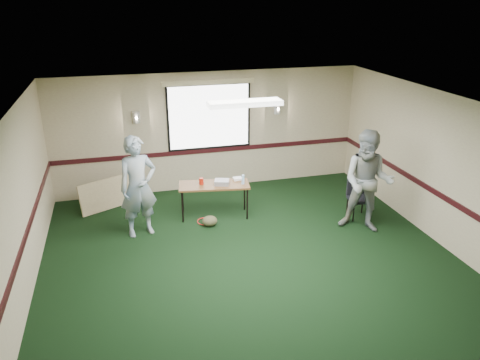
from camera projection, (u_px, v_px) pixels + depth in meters
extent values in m
plane|color=black|center=(261.00, 278.00, 7.55)|extent=(8.00, 8.00, 0.00)
plane|color=tan|center=(209.00, 131.00, 10.64)|extent=(7.00, 0.00, 7.00)
plane|color=tan|center=(11.00, 230.00, 6.21)|extent=(0.00, 8.00, 8.00)
plane|color=tan|center=(460.00, 179.00, 7.89)|extent=(0.00, 8.00, 8.00)
plane|color=beige|center=(264.00, 114.00, 6.55)|extent=(8.00, 8.00, 0.00)
cube|color=black|center=(210.00, 150.00, 10.79)|extent=(7.00, 0.03, 0.10)
cube|color=black|center=(18.00, 259.00, 6.38)|extent=(0.03, 8.00, 0.10)
cube|color=black|center=(455.00, 204.00, 8.05)|extent=(0.03, 8.00, 0.10)
cube|color=black|center=(209.00, 117.00, 10.48)|extent=(1.90, 0.01, 1.50)
cube|color=white|center=(209.00, 117.00, 10.48)|extent=(1.80, 0.02, 1.40)
cube|color=beige|center=(208.00, 82.00, 10.19)|extent=(2.05, 0.08, 0.10)
cylinder|color=silver|center=(136.00, 117.00, 10.03)|extent=(0.16, 0.16, 0.25)
cylinder|color=silver|center=(277.00, 108.00, 10.80)|extent=(0.16, 0.16, 0.25)
cube|color=white|center=(245.00, 103.00, 7.47)|extent=(1.20, 0.32, 0.08)
cube|color=#523717|center=(214.00, 185.00, 9.41)|extent=(1.48, 0.77, 0.04)
cylinder|color=black|center=(182.00, 207.00, 9.26)|extent=(0.03, 0.03, 0.67)
cylinder|color=black|center=(247.00, 204.00, 9.39)|extent=(0.03, 0.03, 0.67)
cylinder|color=black|center=(183.00, 198.00, 9.68)|extent=(0.03, 0.03, 0.67)
cylinder|color=black|center=(245.00, 195.00, 9.81)|extent=(0.03, 0.03, 0.67)
cube|color=gray|center=(222.00, 182.00, 9.37)|extent=(0.34, 0.31, 0.09)
cube|color=white|center=(237.00, 179.00, 9.62)|extent=(0.19, 0.15, 0.05)
cylinder|color=#AD1B0B|center=(201.00, 181.00, 9.37)|extent=(0.09, 0.09, 0.13)
cylinder|color=#97CCF8|center=(243.00, 179.00, 9.38)|extent=(0.06, 0.06, 0.19)
ellipsoid|color=#4F4E2D|center=(210.00, 221.00, 9.19)|extent=(0.35, 0.29, 0.21)
torus|color=red|center=(206.00, 221.00, 9.40)|extent=(0.45, 0.45, 0.02)
cube|color=tan|center=(108.00, 194.00, 9.90)|extent=(1.21, 0.74, 0.65)
cube|color=black|center=(359.00, 199.00, 9.46)|extent=(0.43, 0.43, 0.05)
cube|color=black|center=(356.00, 186.00, 9.55)|extent=(0.40, 0.08, 0.40)
cylinder|color=black|center=(354.00, 213.00, 9.36)|extent=(0.03, 0.03, 0.37)
cylinder|color=black|center=(369.00, 212.00, 9.41)|extent=(0.03, 0.03, 0.37)
cylinder|color=black|center=(347.00, 206.00, 9.66)|extent=(0.03, 0.03, 0.37)
cylinder|color=black|center=(362.00, 205.00, 9.72)|extent=(0.03, 0.03, 0.37)
imported|color=#476E9C|center=(138.00, 187.00, 8.60)|extent=(0.80, 0.62, 1.93)
imported|color=#6E86AB|center=(368.00, 182.00, 8.75)|extent=(1.22, 1.16, 1.98)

